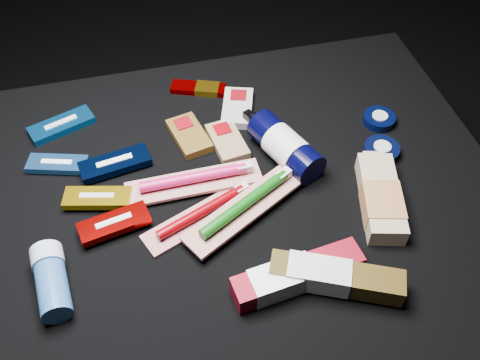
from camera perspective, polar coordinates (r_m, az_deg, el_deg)
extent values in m
plane|color=black|center=(1.29, -0.56, -12.67)|extent=(3.00, 3.00, 0.00)
cube|color=black|center=(1.12, -0.63, -7.87)|extent=(0.98, 0.78, 0.40)
cube|color=#0C4C8D|center=(1.12, -18.49, 5.57)|extent=(0.13, 0.09, 0.01)
cube|color=silver|center=(1.12, -18.50, 5.60)|extent=(0.06, 0.03, 0.02)
cube|color=#2764B4|center=(1.04, -18.90, 1.61)|extent=(0.12, 0.07, 0.01)
cube|color=white|center=(1.04, -18.91, 1.64)|extent=(0.06, 0.03, 0.01)
cube|color=black|center=(1.01, -13.18, 1.73)|extent=(0.13, 0.07, 0.01)
cube|color=white|center=(1.01, -13.19, 1.76)|extent=(0.07, 0.02, 0.02)
cube|color=#B78D0B|center=(0.96, -14.96, -1.86)|extent=(0.12, 0.07, 0.01)
cube|color=silver|center=(0.96, -14.97, -1.83)|extent=(0.06, 0.02, 0.02)
cube|color=#6D0302|center=(0.92, -13.26, -4.53)|extent=(0.12, 0.07, 0.01)
cube|color=silver|center=(0.92, -13.27, -4.49)|extent=(0.06, 0.02, 0.02)
cube|color=brown|center=(1.05, -5.44, 4.75)|extent=(0.08, 0.12, 0.02)
cube|color=maroon|center=(1.06, -6.03, 5.73)|extent=(0.04, 0.04, 0.02)
cube|color=#A9A9A2|center=(1.10, -0.28, 7.71)|extent=(0.09, 0.12, 0.02)
cube|color=#69060E|center=(1.12, -0.17, 8.73)|extent=(0.04, 0.04, 0.02)
cube|color=#8D734E|center=(1.03, -1.37, 4.15)|extent=(0.07, 0.11, 0.02)
cube|color=#760208|center=(1.05, -1.90, 5.17)|extent=(0.03, 0.03, 0.02)
cube|color=#6D0000|center=(1.15, -4.48, 9.71)|extent=(0.12, 0.07, 0.01)
cube|color=#996D10|center=(1.15, -3.51, 9.68)|extent=(0.06, 0.05, 0.01)
cylinder|color=black|center=(0.99, 4.87, 3.60)|extent=(0.12, 0.17, 0.06)
cylinder|color=silver|center=(0.99, 4.95, 3.46)|extent=(0.09, 0.09, 0.06)
cylinder|color=black|center=(1.04, 1.75, 6.42)|extent=(0.03, 0.03, 0.02)
cube|color=black|center=(1.06, 1.07, 6.78)|extent=(0.03, 0.03, 0.01)
cylinder|color=black|center=(1.11, 14.62, 6.29)|extent=(0.06, 0.06, 0.02)
cylinder|color=beige|center=(1.11, 14.63, 6.34)|extent=(0.03, 0.03, 0.02)
cylinder|color=black|center=(1.05, 14.86, 3.09)|extent=(0.07, 0.07, 0.02)
cylinder|color=beige|center=(1.05, 14.87, 3.14)|extent=(0.03, 0.03, 0.02)
cube|color=tan|center=(0.96, 14.74, -1.80)|extent=(0.11, 0.19, 0.04)
cube|color=#B57746|center=(0.94, 14.92, -2.65)|extent=(0.08, 0.10, 0.04)
cube|color=tan|center=(1.01, 14.00, 2.12)|extent=(0.04, 0.03, 0.03)
cylinder|color=#2A5895|center=(0.87, -19.32, -11.00)|extent=(0.06, 0.10, 0.05)
cylinder|color=#ABBBD0|center=(0.90, -19.87, -7.81)|extent=(0.05, 0.04, 0.05)
cube|color=beige|center=(0.92, -4.08, -3.85)|extent=(0.22, 0.13, 0.01)
cylinder|color=#6C0005|center=(0.91, -4.12, -3.38)|extent=(0.17, 0.08, 0.02)
cube|color=beige|center=(0.94, 0.15, -0.94)|extent=(0.03, 0.02, 0.01)
cube|color=beige|center=(0.96, -4.93, -0.28)|extent=(0.24, 0.06, 0.01)
cylinder|color=#C41559|center=(0.95, -4.99, 0.27)|extent=(0.19, 0.02, 0.02)
cube|color=beige|center=(0.96, 0.50, 1.37)|extent=(0.03, 0.02, 0.01)
cube|color=beige|center=(0.91, 0.53, -3.05)|extent=(0.24, 0.17, 0.01)
cylinder|color=#0E4F0E|center=(0.90, 0.53, -2.50)|extent=(0.18, 0.11, 0.02)
cube|color=silver|center=(0.94, 4.66, 0.59)|extent=(0.03, 0.03, 0.01)
cube|color=maroon|center=(0.84, 6.18, -10.03)|extent=(0.21, 0.07, 0.04)
cube|color=white|center=(0.83, 4.45, -10.58)|extent=(0.10, 0.06, 0.04)
cube|color=#40300C|center=(0.84, 10.19, -10.22)|extent=(0.20, 0.13, 0.04)
cube|color=#BABBB6|center=(0.84, 8.37, -9.92)|extent=(0.11, 0.08, 0.04)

